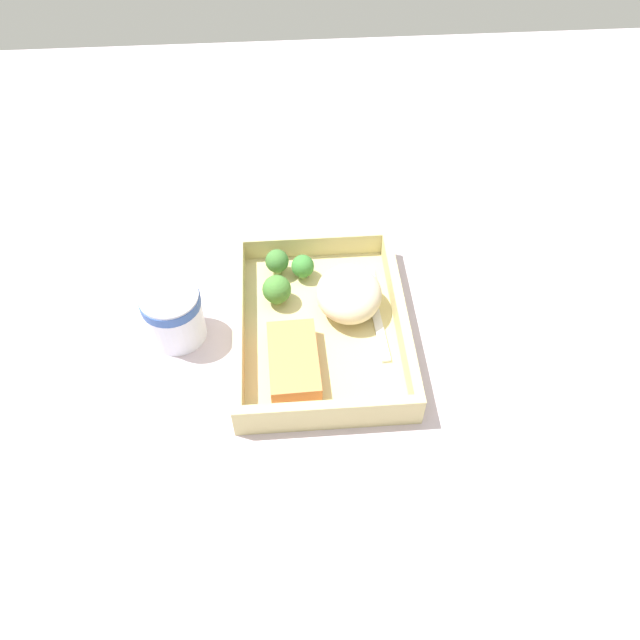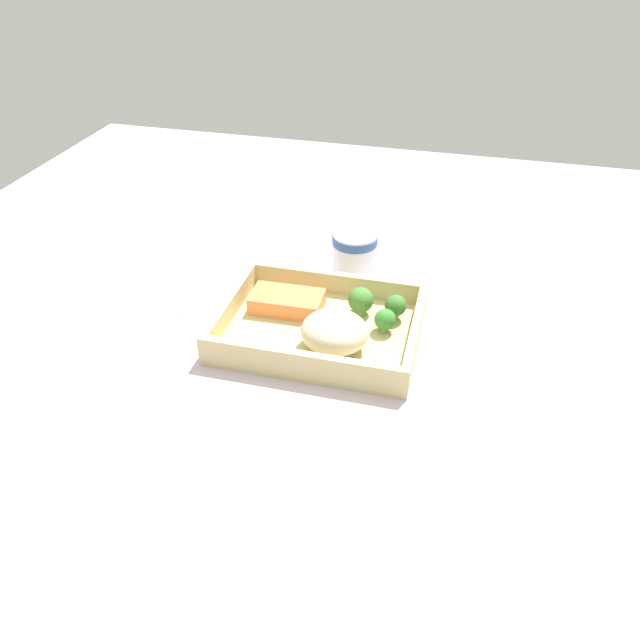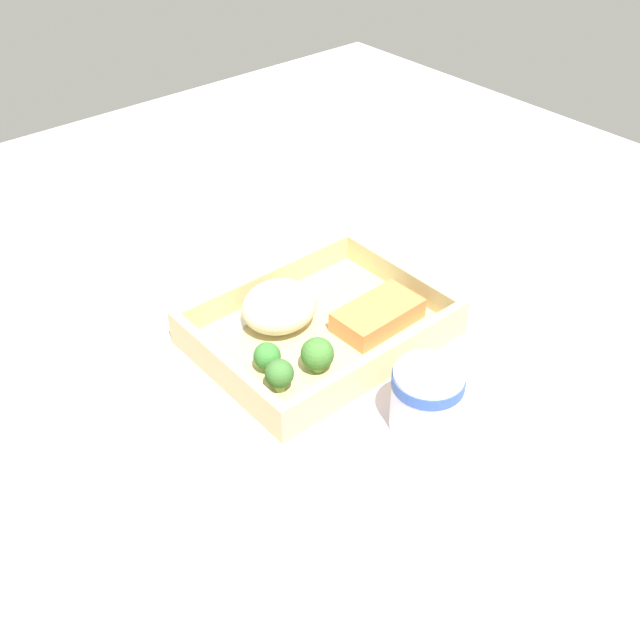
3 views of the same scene
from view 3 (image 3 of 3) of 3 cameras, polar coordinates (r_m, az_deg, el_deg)
name	(u,v)px [view 3 (image 3 of 3)]	position (r cm, az deg, el deg)	size (l,w,h in cm)	color
ground_plane	(320,344)	(92.41, 0.00, -1.81)	(160.00, 160.00, 2.00)	#C1AFBC
takeout_tray	(320,334)	(91.39, 0.00, -1.04)	(28.82, 21.86, 1.20)	#C7B97F
tray_rim	(320,319)	(89.97, 0.00, 0.09)	(28.82, 21.86, 3.36)	#C7B97F
salmon_fillet	(378,315)	(91.39, 4.42, 0.36)	(10.88, 5.97, 2.64)	#E98147
mashed_potatoes	(279,306)	(90.27, -3.13, 1.05)	(9.42, 8.55, 5.55)	beige
broccoli_floret_1	(317,354)	(83.96, -0.20, -2.63)	(3.83, 3.83, 4.28)	#85AD5E
broccoli_floret_2	(267,356)	(84.35, -4.05, -2.78)	(3.14, 3.14, 3.64)	#7DA557
broccoli_floret_3	(279,374)	(81.64, -3.11, -4.14)	(3.23, 3.23, 3.98)	#7E9853
fork	(265,309)	(94.16, -4.24, 0.82)	(15.86, 2.36, 0.44)	silver
paper_cup	(426,397)	(78.62, 8.11, -5.80)	(7.56, 7.56, 7.59)	white
receipt_slip	(509,279)	(104.81, 14.20, 3.07)	(9.53, 14.94, 0.24)	white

